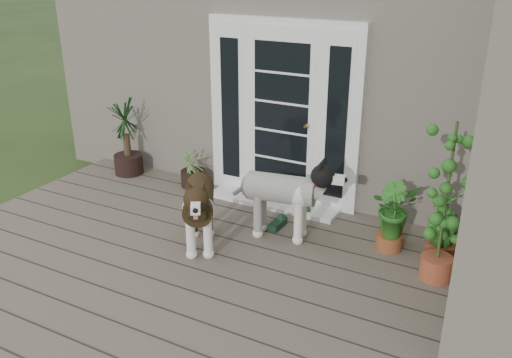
% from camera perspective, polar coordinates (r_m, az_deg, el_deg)
% --- Properties ---
extents(deck, '(6.20, 4.60, 0.12)m').
position_cam_1_polar(deck, '(4.99, -6.40, -12.33)').
color(deck, '#6B5B4C').
rests_on(deck, ground).
extents(house_main, '(7.40, 4.00, 3.10)m').
position_cam_1_polar(house_main, '(8.07, 10.58, 12.53)').
color(house_main, '#665E54').
rests_on(house_main, ground).
extents(door_unit, '(1.90, 0.14, 2.15)m').
position_cam_1_polar(door_unit, '(6.35, 2.82, 6.91)').
color(door_unit, white).
rests_on(door_unit, deck).
extents(door_step, '(1.60, 0.40, 0.05)m').
position_cam_1_polar(door_step, '(6.54, 1.89, -2.40)').
color(door_step, white).
rests_on(door_step, deck).
extents(brindle_dog, '(0.84, 1.01, 0.79)m').
position_cam_1_polar(brindle_dog, '(5.47, -5.98, -3.49)').
color(brindle_dog, '#372914').
rests_on(brindle_dog, deck).
extents(white_dog, '(1.02, 0.56, 0.80)m').
position_cam_1_polar(white_dog, '(5.65, 2.64, -2.41)').
color(white_dog, beige).
rests_on(white_dog, deck).
extents(spider_plant, '(0.64, 0.64, 0.57)m').
position_cam_1_polar(spider_plant, '(6.99, -6.67, 1.43)').
color(spider_plant, '#95B36E').
rests_on(spider_plant, deck).
extents(yucca, '(0.88, 0.88, 1.06)m').
position_cam_1_polar(yucca, '(7.48, -13.51, 4.38)').
color(yucca, black).
rests_on(yucca, deck).
extents(herb_a, '(0.65, 0.65, 0.60)m').
position_cam_1_polar(herb_a, '(5.70, 14.26, -4.02)').
color(herb_a, '#245C1A').
rests_on(herb_a, deck).
extents(herb_b, '(0.48, 0.48, 0.51)m').
position_cam_1_polar(herb_b, '(5.64, 13.96, -4.83)').
color(herb_b, '#1E611B').
rests_on(herb_b, deck).
extents(herb_c, '(0.36, 0.36, 0.56)m').
position_cam_1_polar(herb_c, '(5.61, 19.02, -5.32)').
color(herb_c, '#20621C').
rests_on(herb_c, deck).
extents(sapling, '(0.46, 0.46, 1.57)m').
position_cam_1_polar(sapling, '(5.03, 19.34, -2.24)').
color(sapling, '#214C15').
rests_on(sapling, deck).
extents(clog_left, '(0.30, 0.37, 0.10)m').
position_cam_1_polar(clog_left, '(6.38, 5.12, -2.92)').
color(clog_left, black).
rests_on(clog_left, deck).
extents(clog_right, '(0.16, 0.33, 0.10)m').
position_cam_1_polar(clog_right, '(5.98, 2.28, -4.68)').
color(clog_right, black).
rests_on(clog_right, deck).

